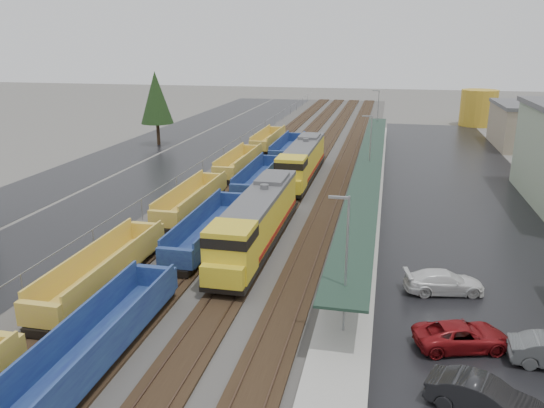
{
  "coord_description": "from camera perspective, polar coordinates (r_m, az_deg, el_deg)",
  "views": [
    {
      "loc": [
        11.09,
        -4.74,
        15.12
      ],
      "look_at": [
        1.97,
        37.03,
        2.0
      ],
      "focal_mm": 35.0,
      "sensor_mm": 36.0,
      "label": 1
    }
  ],
  "objects": [
    {
      "name": "parked_car_east_b",
      "position": [
        29.62,
        19.73,
        -13.23
      ],
      "size": [
        3.53,
        5.3,
        1.35
      ],
      "primitive_type": "imported",
      "rotation": [
        0.0,
        0.0,
        1.86
      ],
      "color": "maroon",
      "rests_on": "ground"
    },
    {
      "name": "east_commuter_lot",
      "position": [
        57.33,
        19.79,
        0.75
      ],
      "size": [
        16.0,
        100.0,
        0.02
      ],
      "primitive_type": "cube",
      "color": "black",
      "rests_on": "ground"
    },
    {
      "name": "west_road",
      "position": [
        75.64,
        -16.53,
        4.83
      ],
      "size": [
        9.0,
        160.0,
        0.02
      ],
      "primitive_type": "cube",
      "color": "black",
      "rests_on": "ground"
    },
    {
      "name": "trackbed",
      "position": [
        67.36,
        2.54,
        4.21
      ],
      "size": [
        14.6,
        160.0,
        0.22
      ],
      "color": "black",
      "rests_on": "ground"
    },
    {
      "name": "chainlink_fence",
      "position": [
        67.81,
        -5.64,
        5.48
      ],
      "size": [
        0.08,
        160.04,
        2.02
      ],
      "color": "gray",
      "rests_on": "ground"
    },
    {
      "name": "well_string_yellow",
      "position": [
        42.18,
        -12.37,
        -2.71
      ],
      "size": [
        2.57,
        93.41,
        2.28
      ],
      "color": "gold",
      "rests_on": "ground"
    },
    {
      "name": "well_string_blue",
      "position": [
        34.43,
        -11.28,
        -7.24
      ],
      "size": [
        2.55,
        97.75,
        2.26
      ],
      "color": "navy",
      "rests_on": "ground"
    },
    {
      "name": "parked_car_east_a",
      "position": [
        25.35,
        21.82,
        -18.79
      ],
      "size": [
        3.18,
        5.0,
        1.56
      ],
      "primitive_type": "imported",
      "rotation": [
        0.0,
        0.0,
        1.22
      ],
      "color": "black",
      "rests_on": "ground"
    },
    {
      "name": "west_parking_lot",
      "position": [
        71.42,
        -9.44,
        4.61
      ],
      "size": [
        10.0,
        160.0,
        0.02
      ],
      "primitive_type": "cube",
      "color": "black",
      "rests_on": "ground"
    },
    {
      "name": "locomotive_lead",
      "position": [
        39.51,
        -1.66,
        -1.86
      ],
      "size": [
        2.9,
        19.09,
        4.32
      ],
      "color": "black",
      "rests_on": "ground"
    },
    {
      "name": "locomotive_trail",
      "position": [
        59.37,
        3.23,
        4.58
      ],
      "size": [
        2.9,
        19.09,
        4.32
      ],
      "color": "black",
      "rests_on": "ground"
    },
    {
      "name": "tree_west_far",
      "position": [
        82.53,
        -12.37,
        11.12
      ],
      "size": [
        4.84,
        4.84,
        11.0
      ],
      "color": "#332316",
      "rests_on": "ground"
    },
    {
      "name": "distant_hills",
      "position": [
        218.57,
        21.65,
        11.93
      ],
      "size": [
        301.0,
        140.0,
        25.2
      ],
      "color": "#4F5C47",
      "rests_on": "ground"
    },
    {
      "name": "station_platform",
      "position": [
        56.63,
        10.31,
        2.06
      ],
      "size": [
        3.0,
        80.0,
        8.0
      ],
      "color": "#9E9B93",
      "rests_on": "ground"
    },
    {
      "name": "ballast_strip",
      "position": [
        67.39,
        2.54,
        4.11
      ],
      "size": [
        20.0,
        160.0,
        0.08
      ],
      "primitive_type": "cube",
      "color": "#302D2B",
      "rests_on": "ground"
    },
    {
      "name": "parked_car_east_c",
      "position": [
        35.2,
        18.01,
        -8.0
      ],
      "size": [
        2.93,
        5.21,
        1.43
      ],
      "primitive_type": "imported",
      "rotation": [
        0.0,
        0.0,
        1.77
      ],
      "color": "silver",
      "rests_on": "ground"
    },
    {
      "name": "storage_tank",
      "position": [
        107.5,
        21.32,
        9.61
      ],
      "size": [
        6.63,
        6.63,
        6.63
      ],
      "primitive_type": "cylinder",
      "color": "gold",
      "rests_on": "ground"
    }
  ]
}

